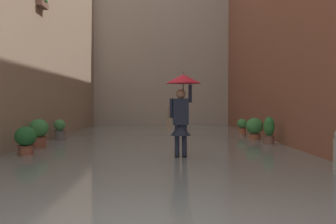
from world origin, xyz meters
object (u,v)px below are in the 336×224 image
potted_plant_far_left (242,126)px  potted_plant_mid_right (26,140)px  potted_plant_near_left (269,131)px  potted_plant_near_right (60,130)px  potted_plant_far_right (39,133)px  potted_plant_mid_left (255,128)px  person_wading (182,101)px

potted_plant_far_left → potted_plant_mid_right: size_ratio=0.89×
potted_plant_near_left → potted_plant_near_right: 7.25m
potted_plant_far_right → potted_plant_mid_left: potted_plant_far_right is taller
potted_plant_near_left → potted_plant_far_right: size_ratio=1.03×
potted_plant_far_left → potted_plant_near_left: 3.83m
potted_plant_mid_left → potted_plant_far_left: bearing=-91.8°
potted_plant_near_right → person_wading: bearing=134.8°
person_wading → potted_plant_near_left: 4.14m
person_wading → potted_plant_far_right: (4.13, -1.89, -0.93)m
potted_plant_far_right → potted_plant_near_right: size_ratio=1.15×
person_wading → potted_plant_near_right: person_wading is taller
potted_plant_far_left → potted_plant_near_right: potted_plant_near_right is taller
potted_plant_far_left → potted_plant_far_right: (7.04, 4.68, 0.10)m
potted_plant_mid_right → potted_plant_far_right: bearing=-83.6°
potted_plant_mid_left → potted_plant_near_left: bearing=94.5°
potted_plant_far_left → potted_plant_near_right: (7.06, 2.39, 0.01)m
potted_plant_far_left → potted_plant_mid_left: (0.08, 2.40, 0.07)m
potted_plant_far_left → potted_plant_near_right: bearing=18.7°
person_wading → potted_plant_far_left: (-2.91, -6.57, -1.03)m
potted_plant_far_right → potted_plant_mid_right: 1.50m
potted_plant_far_right → potted_plant_mid_right: potted_plant_far_right is taller
potted_plant_near_right → potted_plant_mid_left: potted_plant_mid_left is taller
potted_plant_near_left → potted_plant_mid_right: potted_plant_near_left is taller
potted_plant_mid_right → potted_plant_mid_left: (-6.80, -3.77, 0.03)m
potted_plant_near_left → potted_plant_near_right: potted_plant_near_left is taller
person_wading → potted_plant_near_right: size_ratio=2.72×
potted_plant_near_right → potted_plant_mid_right: bearing=92.8°
potted_plant_mid_right → potted_plant_near_right: size_ratio=1.00×
potted_plant_far_left → potted_plant_near_left: bearing=90.6°
potted_plant_far_right → potted_plant_near_right: potted_plant_far_right is taller
potted_plant_mid_right → potted_plant_far_left: bearing=-138.1°
person_wading → potted_plant_mid_right: bearing=-5.7°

